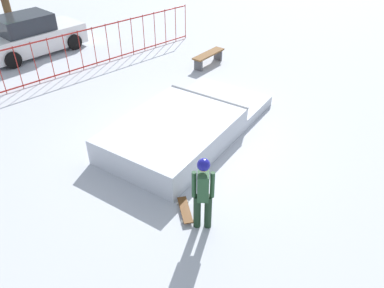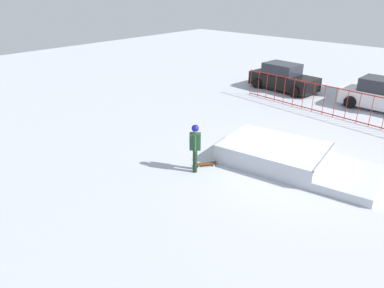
{
  "view_description": "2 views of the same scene",
  "coord_description": "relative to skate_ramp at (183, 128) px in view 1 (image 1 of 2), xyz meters",
  "views": [
    {
      "loc": [
        -6.37,
        -5.68,
        5.8
      ],
      "look_at": [
        -1.1,
        -1.02,
        0.9
      ],
      "focal_mm": 34.86,
      "sensor_mm": 36.0,
      "label": 1
    },
    {
      "loc": [
        5.24,
        -10.65,
        6.06
      ],
      "look_at": [
        -2.32,
        -2.32,
        1.0
      ],
      "focal_mm": 33.66,
      "sensor_mm": 36.0,
      "label": 2
    }
  ],
  "objects": [
    {
      "name": "park_bench",
      "position": [
        4.43,
        2.72,
        0.04
      ],
      "size": [
        1.62,
        0.49,
        0.48
      ],
      "rotation": [
        0.0,
        0.0,
        0.06
      ],
      "color": "brown",
      "rests_on": "ground"
    },
    {
      "name": "parked_car_white",
      "position": [
        0.58,
        8.97,
        0.41
      ],
      "size": [
        4.13,
        1.98,
        1.6
      ],
      "rotation": [
        0.0,
        0.0,
        -0.02
      ],
      "color": "white",
      "rests_on": "ground"
    },
    {
      "name": "ground_plane",
      "position": [
        0.06,
        -0.23,
        -0.32
      ],
      "size": [
        60.0,
        60.0,
        0.0
      ],
      "primitive_type": "plane",
      "color": "#B2B7C1"
    },
    {
      "name": "skate_ramp",
      "position": [
        0.0,
        0.0,
        0.0
      ],
      "size": [
        5.72,
        3.35,
        0.74
      ],
      "rotation": [
        0.0,
        0.0,
        0.14
      ],
      "color": "silver",
      "rests_on": "ground"
    },
    {
      "name": "skateboard",
      "position": [
        -2.11,
        -2.0,
        -0.24
      ],
      "size": [
        0.64,
        0.76,
        0.09
      ],
      "rotation": [
        0.0,
        0.0,
        0.94
      ],
      "color": "#593314",
      "rests_on": "ground"
    },
    {
      "name": "perimeter_fence",
      "position": [
        0.06,
        6.1,
        0.45
      ],
      "size": [
        12.22,
        1.24,
        1.5
      ],
      "rotation": [
        0.0,
        0.0,
        -0.1
      ],
      "color": "maroon",
      "rests_on": "ground"
    },
    {
      "name": "skater",
      "position": [
        -2.15,
        -2.52,
        0.69
      ],
      "size": [
        0.43,
        0.41,
        1.73
      ],
      "rotation": [
        0.0,
        0.0,
        0.68
      ],
      "color": "black",
      "rests_on": "ground"
    }
  ]
}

